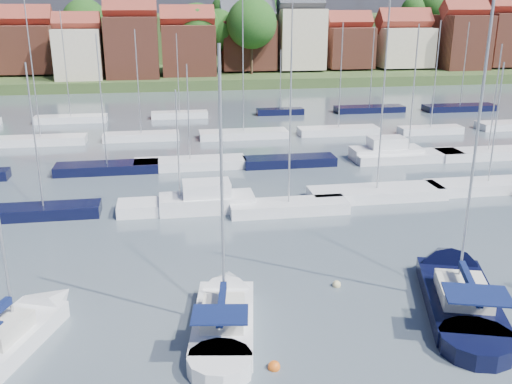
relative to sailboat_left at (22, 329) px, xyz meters
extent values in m
plane|color=#3F4A55|center=(15.12, 35.68, -0.37)|extent=(260.00, 260.00, 0.00)
cube|color=white|center=(-0.32, -0.84, -0.12)|extent=(4.45, 6.45, 1.20)
cone|color=white|center=(1.01, 2.63, -0.12)|extent=(3.35, 3.59, 2.48)
cube|color=beige|center=(-0.47, -1.23, 0.83)|extent=(2.51, 2.94, 0.70)
cube|color=white|center=(9.30, -0.99, -0.12)|extent=(3.77, 7.01, 1.20)
cone|color=white|center=(9.95, 3.12, -0.12)|extent=(3.24, 3.63, 2.77)
cylinder|color=white|center=(8.78, -4.27, -0.12)|extent=(3.17, 3.17, 1.20)
cube|color=beige|center=(9.23, -1.44, 0.83)|extent=(2.35, 3.04, 0.70)
cylinder|color=#B2B2B7|center=(9.37, -0.53, 6.65)|extent=(0.14, 0.14, 12.32)
cylinder|color=#B2B2B7|center=(9.09, -2.36, 1.68)|extent=(0.67, 3.67, 0.10)
cube|color=#0D1743|center=(9.09, -2.36, 1.83)|extent=(0.84, 3.52, 0.35)
cube|color=#0D1743|center=(8.90, -3.54, 1.98)|extent=(2.59, 2.01, 0.08)
cube|color=black|center=(21.38, -0.69, -0.12)|extent=(5.61, 8.65, 1.20)
cone|color=black|center=(22.90, 4.08, -0.12)|extent=(4.36, 4.73, 3.34)
cylinder|color=black|center=(20.17, -4.51, -0.12)|extent=(4.20, 4.20, 1.20)
cube|color=beige|center=(21.21, -1.22, 0.83)|extent=(3.24, 3.89, 0.70)
cylinder|color=#B2B2B7|center=(21.55, -0.16, 8.08)|extent=(0.14, 0.14, 15.19)
cylinder|color=#B2B2B7|center=(20.88, -2.28, 1.68)|extent=(1.44, 4.28, 0.10)
cube|color=#0D1743|center=(20.88, -2.28, 1.83)|extent=(1.57, 4.12, 0.35)
cube|color=#0D1743|center=(20.44, -3.66, 1.98)|extent=(3.31, 2.77, 0.08)
sphere|color=#D85914|center=(11.07, -4.33, -0.37)|extent=(0.53, 0.53, 0.53)
sphere|color=beige|center=(15.86, 2.43, -0.37)|extent=(0.46, 0.46, 0.46)
cube|color=black|center=(-1.99, 16.22, -0.02)|extent=(8.01, 2.24, 1.00)
cylinder|color=#B2B2B7|center=(-1.99, 16.22, 5.56)|extent=(0.12, 0.12, 10.16)
cube|color=white|center=(7.86, 15.88, -0.02)|extent=(9.22, 2.58, 1.00)
cylinder|color=#B2B2B7|center=(7.86, 15.88, 4.57)|extent=(0.12, 0.12, 8.18)
cube|color=white|center=(15.76, 14.29, -0.02)|extent=(8.78, 2.46, 1.00)
cylinder|color=#B2B2B7|center=(15.76, 14.29, 6.01)|extent=(0.12, 0.12, 11.06)
cube|color=white|center=(23.36, 16.34, -0.02)|extent=(10.79, 3.02, 1.00)
cylinder|color=#B2B2B7|center=(23.36, 16.34, 7.92)|extent=(0.12, 0.12, 14.87)
cube|color=white|center=(33.10, 16.70, -0.02)|extent=(10.13, 2.84, 1.00)
cylinder|color=#B2B2B7|center=(33.10, 16.70, 5.28)|extent=(0.12, 0.12, 9.59)
cube|color=white|center=(9.81, 15.68, 0.13)|extent=(7.00, 2.60, 1.40)
cube|color=white|center=(9.81, 15.68, 1.23)|extent=(3.50, 2.20, 1.30)
cube|color=black|center=(1.57, 27.31, -0.02)|extent=(9.30, 2.60, 1.00)
cylinder|color=#B2B2B7|center=(1.57, 27.31, 6.22)|extent=(0.12, 0.12, 11.48)
cube|color=white|center=(9.18, 27.69, -0.02)|extent=(10.40, 2.91, 1.00)
cylinder|color=#B2B2B7|center=(9.18, 27.69, 4.87)|extent=(0.12, 0.12, 8.77)
cube|color=black|center=(18.60, 26.96, -0.02)|extent=(8.80, 2.46, 1.00)
cylinder|color=#B2B2B7|center=(18.60, 26.96, 7.65)|extent=(0.12, 0.12, 14.33)
cube|color=white|center=(30.52, 26.84, -0.02)|extent=(10.73, 3.00, 1.00)
cylinder|color=#B2B2B7|center=(30.52, 26.84, 6.55)|extent=(0.12, 0.12, 12.14)
cube|color=white|center=(38.95, 26.64, -0.02)|extent=(10.48, 2.93, 1.00)
cylinder|color=#B2B2B7|center=(38.95, 26.64, 5.62)|extent=(0.12, 0.12, 10.28)
cube|color=white|center=(28.58, 27.68, 0.13)|extent=(7.00, 2.60, 1.40)
cube|color=white|center=(28.58, 27.68, 1.23)|extent=(3.50, 2.20, 1.30)
cube|color=white|center=(-6.59, 39.89, -0.02)|extent=(9.71, 2.72, 1.00)
cylinder|color=#B2B2B7|center=(-6.59, 39.89, 7.92)|extent=(0.12, 0.12, 14.88)
cube|color=white|center=(4.29, 40.19, -0.02)|extent=(8.49, 2.38, 1.00)
cylinder|color=#B2B2B7|center=(4.29, 40.19, 6.14)|extent=(0.12, 0.12, 11.31)
cube|color=white|center=(15.91, 39.45, -0.02)|extent=(10.16, 2.85, 1.00)
cylinder|color=#B2B2B7|center=(15.91, 39.45, 7.78)|extent=(0.12, 0.12, 14.59)
cube|color=white|center=(27.29, 39.57, -0.02)|extent=(9.53, 2.67, 1.00)
cylinder|color=#B2B2B7|center=(27.29, 39.57, 6.44)|extent=(0.12, 0.12, 11.91)
cube|color=white|center=(38.28, 38.18, -0.02)|extent=(7.62, 2.13, 1.00)
cylinder|color=#B2B2B7|center=(38.28, 38.18, 6.55)|extent=(0.12, 0.12, 12.13)
cube|color=white|center=(-5.14, 52.23, -0.02)|extent=(9.24, 2.59, 1.00)
cylinder|color=#B2B2B7|center=(-5.14, 52.23, 7.07)|extent=(0.12, 0.12, 13.17)
cube|color=white|center=(9.04, 52.98, -0.02)|extent=(7.57, 2.12, 1.00)
cylinder|color=#B2B2B7|center=(9.04, 52.98, 5.60)|extent=(0.12, 0.12, 10.24)
cube|color=black|center=(23.01, 53.15, -0.02)|extent=(6.58, 1.84, 1.00)
cylinder|color=#B2B2B7|center=(23.01, 53.15, 4.49)|extent=(0.12, 0.12, 8.01)
cube|color=black|center=(36.06, 53.08, -0.02)|extent=(9.92, 2.78, 1.00)
cylinder|color=#B2B2B7|center=(36.06, 53.08, 5.94)|extent=(0.12, 0.12, 10.92)
cube|color=black|center=(49.40, 52.04, -0.02)|extent=(10.55, 2.95, 1.00)
cylinder|color=#B2B2B7|center=(49.40, 52.04, 6.24)|extent=(0.12, 0.12, 11.51)
cube|color=#384C26|center=(15.12, 112.68, -0.07)|extent=(200.00, 70.00, 3.00)
cube|color=#384C26|center=(15.12, 137.68, 4.63)|extent=(200.00, 60.00, 14.00)
cube|color=brown|center=(-18.52, 93.47, 6.20)|extent=(10.37, 9.97, 8.73)
cube|color=maroon|center=(-18.52, 93.47, 11.83)|extent=(10.57, 5.13, 5.13)
cube|color=beige|center=(-7.62, 84.68, 5.71)|extent=(8.09, 8.80, 8.96)
cube|color=maroon|center=(-7.62, 84.68, 11.18)|extent=(8.25, 4.00, 4.00)
cube|color=brown|center=(1.77, 85.61, 6.72)|extent=(9.36, 10.17, 10.97)
cube|color=maroon|center=(1.77, 85.61, 13.35)|extent=(9.54, 4.63, 4.63)
cube|color=brown|center=(12.08, 87.33, 5.94)|extent=(9.90, 8.56, 9.42)
cube|color=maroon|center=(12.08, 87.33, 11.87)|extent=(10.10, 4.90, 4.90)
cube|color=brown|center=(24.22, 92.32, 6.58)|extent=(10.59, 8.93, 9.49)
cube|color=#383A42|center=(24.22, 92.32, 12.62)|extent=(10.80, 5.24, 5.24)
cube|color=beige|center=(34.83, 91.47, 7.66)|extent=(9.01, 8.61, 11.65)
cube|color=#383A42|center=(34.83, 91.47, 14.59)|extent=(9.19, 4.46, 4.46)
cube|color=brown|center=(45.30, 92.67, 5.84)|extent=(9.10, 9.34, 8.00)
cube|color=maroon|center=(45.30, 92.67, 10.95)|extent=(9.28, 4.50, 4.50)
cube|color=beige|center=(57.07, 92.27, 5.77)|extent=(10.86, 9.59, 7.88)
cube|color=maroon|center=(57.07, 92.27, 11.04)|extent=(11.07, 5.37, 5.37)
cube|color=brown|center=(68.88, 89.59, 6.72)|extent=(9.18, 9.96, 10.97)
cube|color=maroon|center=(68.88, 89.59, 13.33)|extent=(9.36, 4.54, 4.54)
cube|color=brown|center=(80.30, 90.89, 7.22)|extent=(11.39, 9.67, 10.76)
cylinder|color=#382619|center=(71.90, 111.19, 8.15)|extent=(0.50, 0.50, 4.47)
sphere|color=#2A581B|center=(71.90, 111.19, 14.22)|extent=(8.18, 8.18, 8.18)
cylinder|color=#382619|center=(18.58, 91.61, 3.46)|extent=(0.50, 0.50, 4.46)
sphere|color=#2A581B|center=(18.58, 91.61, 9.51)|extent=(8.15, 8.15, 8.15)
cylinder|color=#382619|center=(30.34, 109.35, 8.21)|extent=(0.50, 0.50, 5.15)
sphere|color=#2A581B|center=(30.34, 109.35, 15.20)|extent=(9.41, 9.41, 9.41)
cylinder|color=#382619|center=(1.58, 111.99, 8.31)|extent=(0.50, 0.50, 4.56)
sphere|color=#2A581B|center=(1.58, 111.99, 14.50)|extent=(8.34, 8.34, 8.34)
cylinder|color=#382619|center=(-8.11, 100.92, 3.81)|extent=(0.50, 0.50, 5.15)
sphere|color=#2A581B|center=(-8.11, 100.92, 10.80)|extent=(9.42, 9.42, 9.42)
cylinder|color=#382619|center=(-23.55, 103.00, 6.39)|extent=(0.50, 0.50, 3.42)
sphere|color=#2A581B|center=(-23.55, 103.00, 11.04)|extent=(6.26, 6.26, 6.26)
cylinder|color=#382619|center=(28.88, 100.38, 3.12)|extent=(0.50, 0.50, 3.77)
sphere|color=#2A581B|center=(28.88, 100.38, 8.23)|extent=(6.89, 6.89, 6.89)
cylinder|color=#382619|center=(24.17, 86.62, 3.84)|extent=(0.50, 0.50, 5.21)
sphere|color=#2A581B|center=(24.17, 86.62, 10.92)|extent=(9.53, 9.53, 9.53)
cylinder|color=#382619|center=(77.05, 97.30, 2.72)|extent=(0.50, 0.50, 2.97)
sphere|color=#2A581B|center=(77.05, 97.30, 6.76)|extent=(5.44, 5.44, 5.44)
cylinder|color=#382619|center=(13.97, 89.43, 3.65)|extent=(0.50, 0.50, 4.84)
sphere|color=#2A581B|center=(13.97, 89.43, 10.23)|extent=(8.85, 8.85, 8.85)
cylinder|color=#382619|center=(67.80, 111.39, 7.80)|extent=(0.50, 0.50, 3.72)
sphere|color=#2A581B|center=(67.80, 111.39, 12.85)|extent=(6.80, 6.80, 6.80)
cylinder|color=#382619|center=(69.17, 89.80, 3.26)|extent=(0.50, 0.50, 4.05)
sphere|color=#2A581B|center=(69.17, 89.80, 8.75)|extent=(7.40, 7.40, 7.40)
cylinder|color=#382619|center=(21.96, 108.97, 7.54)|extent=(0.50, 0.50, 3.93)
sphere|color=#2A581B|center=(21.96, 108.97, 12.88)|extent=(7.19, 7.19, 7.19)
cylinder|color=#382619|center=(45.77, 95.85, 3.15)|extent=(0.50, 0.50, 3.82)
sphere|color=#2A581B|center=(45.77, 95.85, 8.34)|extent=(6.99, 6.99, 6.99)
cylinder|color=#382619|center=(-2.32, 88.80, 2.98)|extent=(0.50, 0.50, 3.48)
sphere|color=#2A581B|center=(-2.32, 88.80, 7.70)|extent=(6.37, 6.37, 6.37)
cylinder|color=#382619|center=(72.64, 98.49, 2.73)|extent=(0.50, 0.50, 2.99)
sphere|color=#2A581B|center=(72.64, 98.49, 6.78)|extent=(5.46, 5.46, 5.46)
cylinder|color=#382619|center=(18.73, 94.72, 2.86)|extent=(0.50, 0.50, 3.25)
sphere|color=#2A581B|center=(18.73, 94.72, 7.27)|extent=(5.94, 5.94, 5.94)
cylinder|color=#382619|center=(12.07, 96.41, 2.73)|extent=(0.50, 0.50, 2.98)
sphere|color=#2A581B|center=(12.07, 96.41, 6.78)|extent=(5.46, 5.46, 5.46)
cylinder|color=#382619|center=(79.78, 117.42, 8.99)|extent=(0.50, 0.50, 4.29)
sphere|color=#2A581B|center=(79.78, 117.42, 14.81)|extent=(7.84, 7.84, 7.84)
camera|label=1|loc=(7.03, -24.52, 14.32)|focal=40.00mm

